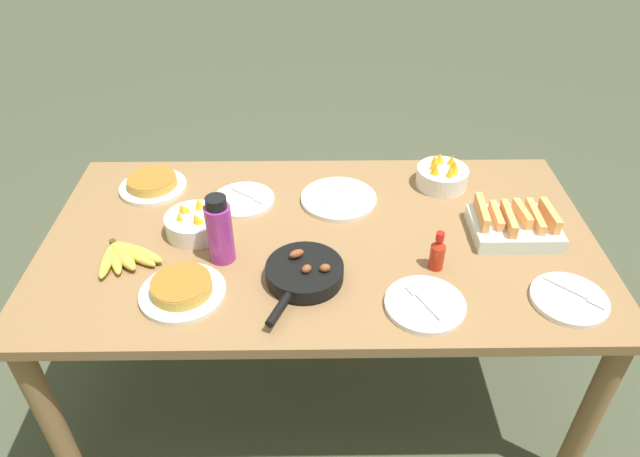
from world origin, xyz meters
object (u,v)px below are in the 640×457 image
at_px(fruit_bowl_mango, 442,175).
at_px(hot_sauce_bottle, 438,253).
at_px(frittata_plate_center, 153,184).
at_px(empty_plate_far_left, 244,200).
at_px(banana_bunch, 125,256).
at_px(fruit_bowl_citrus, 195,223).
at_px(empty_plate_near_front, 425,305).
at_px(frittata_plate_side, 182,289).
at_px(empty_plate_mid_edge, 339,199).
at_px(skillet, 304,273).
at_px(water_bottle, 220,231).
at_px(empty_plate_far_right, 569,299).
at_px(melon_tray, 514,226).

height_order(fruit_bowl_mango, hot_sauce_bottle, hot_sauce_bottle).
distance_m(frittata_plate_center, empty_plate_far_left, 0.35).
distance_m(banana_bunch, fruit_bowl_citrus, 0.24).
distance_m(empty_plate_near_front, fruit_bowl_mango, 0.64).
distance_m(frittata_plate_side, fruit_bowl_citrus, 0.29).
height_order(empty_plate_far_left, empty_plate_mid_edge, same).
relative_size(empty_plate_far_left, empty_plate_mid_edge, 0.81).
xyz_separation_m(empty_plate_near_front, fruit_bowl_citrus, (-0.69, 0.35, 0.03)).
distance_m(skillet, empty_plate_near_front, 0.36).
bearing_deg(skillet, water_bottle, -89.37).
xyz_separation_m(banana_bunch, empty_plate_far_left, (0.33, 0.31, -0.01)).
height_order(empty_plate_far_left, water_bottle, water_bottle).
distance_m(empty_plate_near_front, empty_plate_mid_edge, 0.57).
distance_m(frittata_plate_center, water_bottle, 0.50).
xyz_separation_m(empty_plate_near_front, empty_plate_far_right, (0.41, 0.02, 0.00)).
bearing_deg(water_bottle, fruit_bowl_citrus, 128.95).
bearing_deg(fruit_bowl_citrus, fruit_bowl_mango, 17.79).
height_order(frittata_plate_center, fruit_bowl_citrus, fruit_bowl_citrus).
bearing_deg(frittata_plate_side, empty_plate_far_right, -2.06).
relative_size(empty_plate_near_front, water_bottle, 1.01).
xyz_separation_m(banana_bunch, fruit_bowl_citrus, (0.19, 0.14, 0.02)).
bearing_deg(hot_sauce_bottle, melon_tray, 29.60).
bearing_deg(melon_tray, frittata_plate_side, -165.22).
bearing_deg(fruit_bowl_citrus, hot_sauce_bottle, -13.51).
height_order(melon_tray, fruit_bowl_citrus, fruit_bowl_citrus).
xyz_separation_m(banana_bunch, frittata_plate_side, (0.20, -0.15, 0.00)).
height_order(water_bottle, hot_sauce_bottle, water_bottle).
distance_m(empty_plate_near_front, empty_plate_far_left, 0.76).
bearing_deg(frittata_plate_center, banana_bunch, -89.62).
bearing_deg(frittata_plate_side, water_bottle, 59.71).
xyz_separation_m(skillet, empty_plate_far_right, (0.75, -0.10, -0.02)).
xyz_separation_m(melon_tray, hot_sauce_bottle, (-0.28, -0.16, 0.02)).
relative_size(banana_bunch, empty_plate_near_front, 0.89).
distance_m(empty_plate_near_front, water_bottle, 0.64).
bearing_deg(melon_tray, skillet, -162.63).
bearing_deg(fruit_bowl_citrus, empty_plate_mid_edge, 20.46).
distance_m(banana_bunch, melon_tray, 1.23).
height_order(frittata_plate_side, fruit_bowl_citrus, fruit_bowl_citrus).
bearing_deg(water_bottle, melon_tray, 6.59).
relative_size(melon_tray, frittata_plate_side, 1.11).
height_order(melon_tray, hot_sauce_bottle, hot_sauce_bottle).
distance_m(frittata_plate_center, empty_plate_near_front, 1.08).
relative_size(banana_bunch, melon_tray, 0.74).
xyz_separation_m(melon_tray, empty_plate_near_front, (-0.34, -0.32, -0.03)).
height_order(frittata_plate_center, empty_plate_far_left, frittata_plate_center).
distance_m(skillet, hot_sauce_bottle, 0.40).
relative_size(melon_tray, fruit_bowl_mango, 1.47).
xyz_separation_m(frittata_plate_side, empty_plate_near_front, (0.68, -0.06, -0.01)).
relative_size(frittata_plate_center, frittata_plate_side, 0.97).
relative_size(empty_plate_near_front, fruit_bowl_citrus, 1.22).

